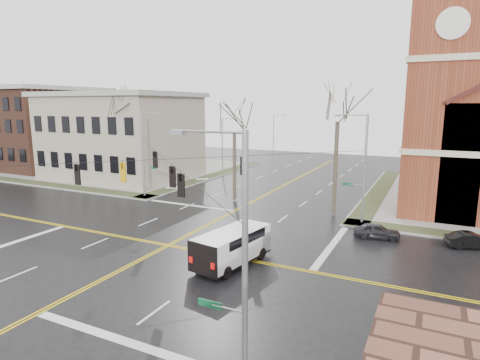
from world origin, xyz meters
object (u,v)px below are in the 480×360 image
at_px(signal_pole_ne, 363,166).
at_px(cargo_van, 234,244).
at_px(signal_pole_nw, 144,152).
at_px(tree_ne, 338,115).
at_px(streetlight_north_a, 223,143).
at_px(parked_car_a, 377,231).
at_px(streetlight_north_b, 274,134).
at_px(tree_nw_far, 127,110).
at_px(tree_nw_near, 234,127).
at_px(parked_car_b, 472,240).
at_px(signal_pole_se, 240,263).

height_order(signal_pole_ne, cargo_van, signal_pole_ne).
xyz_separation_m(signal_pole_nw, tree_ne, (20.03, 1.77, 4.02)).
height_order(signal_pole_nw, cargo_van, signal_pole_nw).
bearing_deg(streetlight_north_a, parked_car_a, -39.85).
height_order(signal_pole_nw, tree_ne, tree_ne).
relative_size(streetlight_north_b, tree_nw_far, 0.62).
distance_m(signal_pole_nw, tree_nw_near, 10.22).
bearing_deg(parked_car_b, tree_nw_far, 62.16).
bearing_deg(tree_nw_near, signal_pole_ne, -11.15).
height_order(streetlight_north_a, tree_nw_far, tree_nw_far).
xyz_separation_m(signal_pole_ne, tree_ne, (-2.62, 1.77, 4.02)).
bearing_deg(signal_pole_se, parked_car_b, 68.46).
relative_size(tree_nw_far, tree_nw_near, 1.21).
bearing_deg(streetlight_north_b, signal_pole_se, -69.73).
bearing_deg(tree_nw_near, signal_pole_nw, -164.74).
relative_size(parked_car_b, tree_nw_near, 0.32).
height_order(signal_pole_ne, tree_nw_far, tree_nw_far).
xyz_separation_m(signal_pole_nw, cargo_van, (17.04, -12.37, -3.67)).
xyz_separation_m(signal_pole_nw, streetlight_north_a, (0.67, 16.50, -0.48)).
xyz_separation_m(cargo_van, parked_car_b, (13.65, 9.77, -0.73)).
bearing_deg(signal_pole_nw, tree_nw_far, 150.81).
distance_m(streetlight_north_a, parked_car_a, 31.23).
bearing_deg(streetlight_north_a, parked_car_b, -32.47).
xyz_separation_m(streetlight_north_b, tree_nw_near, (8.83, -33.91, 3.22)).
distance_m(signal_pole_ne, streetlight_north_a, 27.48).
bearing_deg(streetlight_north_b, streetlight_north_a, -90.00).
bearing_deg(tree_ne, parked_car_a, -49.18).
distance_m(cargo_van, tree_nw_near, 17.94).
bearing_deg(tree_nw_near, parked_car_b, -13.77).
relative_size(signal_pole_nw, signal_pole_se, 1.00).
distance_m(signal_pole_nw, tree_ne, 20.50).
bearing_deg(streetlight_north_a, signal_pole_ne, -36.90).
xyz_separation_m(cargo_van, parked_car_a, (7.41, 9.02, -0.71)).
bearing_deg(tree_ne, tree_nw_far, 178.79).
bearing_deg(tree_nw_far, signal_pole_nw, -29.19).
distance_m(signal_pole_ne, parked_car_a, 5.80).
bearing_deg(tree_ne, cargo_van, -101.91).
relative_size(cargo_van, parked_car_b, 1.78).
xyz_separation_m(signal_pole_nw, parked_car_a, (24.45, -3.35, -4.38)).
distance_m(parked_car_b, tree_ne, 14.28).
xyz_separation_m(streetlight_north_a, tree_nw_near, (8.83, -13.91, 3.22)).
distance_m(signal_pole_ne, tree_nw_near, 13.67).
bearing_deg(parked_car_b, signal_pole_nw, 65.31).
height_order(streetlight_north_b, parked_car_a, streetlight_north_b).
height_order(signal_pole_se, cargo_van, signal_pole_se).
distance_m(cargo_van, parked_car_b, 16.80).
bearing_deg(signal_pole_ne, tree_nw_near, 168.85).
distance_m(signal_pole_se, tree_ne, 25.23).
bearing_deg(signal_pole_nw, cargo_van, -35.97).
relative_size(cargo_van, parked_car_a, 1.78).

